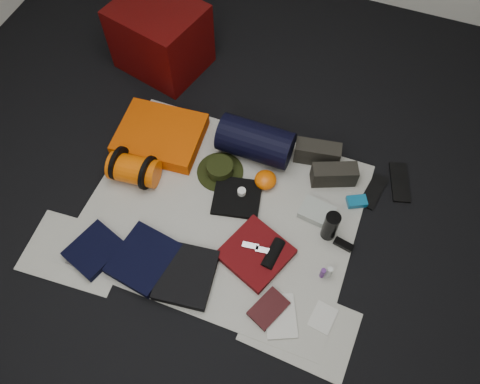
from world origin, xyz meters
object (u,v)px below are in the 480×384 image
(stuff_sack, at_px, (134,170))
(compact_camera, at_px, (318,218))
(navy_duffel, at_px, (255,141))
(red_cabinet, at_px, (161,37))
(water_bottle, at_px, (330,226))
(sleeping_pad, at_px, (160,135))
(paperback_book, at_px, (268,308))

(stuff_sack, relative_size, compact_camera, 2.84)
(navy_duffel, height_order, compact_camera, navy_duffel)
(red_cabinet, height_order, water_bottle, red_cabinet)
(sleeping_pad, bearing_deg, paperback_book, -38.49)
(compact_camera, height_order, paperback_book, compact_camera)
(stuff_sack, height_order, navy_duffel, navy_duffel)
(red_cabinet, height_order, navy_duffel, red_cabinet)
(red_cabinet, bearing_deg, sleeping_pad, -52.81)
(stuff_sack, bearing_deg, navy_duffel, 35.07)
(red_cabinet, relative_size, sleeping_pad, 1.08)
(sleeping_pad, xyz_separation_m, compact_camera, (1.14, -0.21, -0.03))
(sleeping_pad, relative_size, stuff_sack, 1.77)
(sleeping_pad, distance_m, stuff_sack, 0.33)
(water_bottle, distance_m, compact_camera, 0.14)
(navy_duffel, xyz_separation_m, compact_camera, (0.52, -0.33, -0.10))
(red_cabinet, height_order, compact_camera, red_cabinet)
(navy_duffel, bearing_deg, red_cabinet, 149.76)
(compact_camera, xyz_separation_m, paperback_book, (-0.10, -0.62, -0.01))
(navy_duffel, distance_m, water_bottle, 0.72)
(stuff_sack, relative_size, paperback_book, 1.45)
(red_cabinet, distance_m, water_bottle, 1.77)
(navy_duffel, bearing_deg, compact_camera, -32.07)
(red_cabinet, xyz_separation_m, compact_camera, (1.42, -0.86, -0.21))
(red_cabinet, relative_size, navy_duffel, 1.23)
(stuff_sack, height_order, compact_camera, stuff_sack)
(navy_duffel, xyz_separation_m, water_bottle, (0.60, -0.40, -0.01))
(compact_camera, relative_size, paperback_book, 0.51)
(sleeping_pad, relative_size, navy_duffel, 1.15)
(sleeping_pad, xyz_separation_m, paperback_book, (1.04, -0.83, -0.03))
(stuff_sack, xyz_separation_m, paperback_book, (1.06, -0.50, -0.07))
(sleeping_pad, xyz_separation_m, navy_duffel, (0.62, 0.12, 0.07))
(sleeping_pad, relative_size, compact_camera, 5.03)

